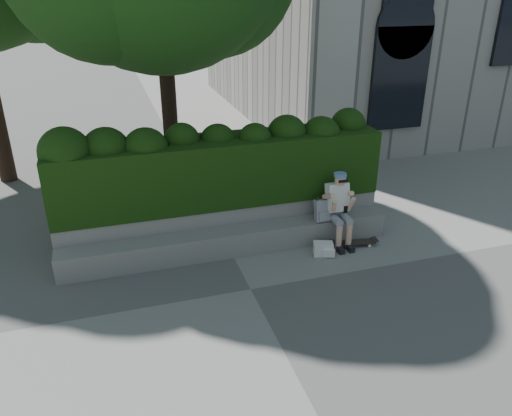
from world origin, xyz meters
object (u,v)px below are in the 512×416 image
object	(u,v)px
skateboard	(354,243)
backpack_plaid	(322,210)
backpack_ground	(323,249)
person	(338,206)

from	to	relation	value
skateboard	backpack_plaid	bearing A→B (deg)	155.54
backpack_plaid	backpack_ground	distance (m)	0.72
skateboard	backpack_ground	world-z (taller)	backpack_ground
person	backpack_plaid	xyz separation A→B (m)	(-0.28, 0.08, -0.10)
backpack_ground	backpack_plaid	bearing A→B (deg)	88.95
person	backpack_ground	xyz separation A→B (m)	(-0.43, -0.37, -0.64)
skateboard	backpack_plaid	world-z (taller)	backpack_plaid
person	skateboard	distance (m)	0.77
person	backpack_plaid	world-z (taller)	person
person	skateboard	bearing A→B (deg)	-45.98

